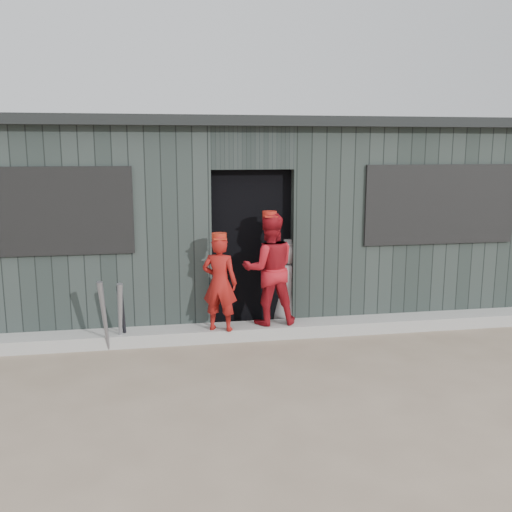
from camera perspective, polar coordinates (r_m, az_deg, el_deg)
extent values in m
plane|color=#766351|center=(5.32, 3.44, -14.28)|extent=(80.00, 80.00, 0.00)
cube|color=#979793|center=(6.95, -0.03, -7.48)|extent=(8.00, 0.36, 0.15)
cone|color=gray|center=(6.65, -13.42, -5.80)|extent=(0.11, 0.24, 0.78)
cone|color=slate|center=(6.56, -14.94, -5.86)|extent=(0.14, 0.24, 0.83)
cone|color=black|center=(6.69, -13.19, -5.83)|extent=(0.11, 0.27, 0.74)
imported|color=maroon|center=(6.61, -3.65, -2.73)|extent=(0.48, 0.40, 1.12)
imported|color=#A7141E|center=(6.83, 1.34, -1.31)|extent=(0.66, 0.51, 1.35)
imported|color=#A5A5A5|center=(7.26, 3.31, -2.78)|extent=(0.62, 0.50, 1.11)
cube|color=black|center=(8.33, -2.01, 3.49)|extent=(7.60, 2.70, 2.20)
cube|color=#2C3532|center=(6.95, -19.05, 1.89)|extent=(3.50, 0.20, 2.50)
cube|color=#2C3431|center=(7.65, 16.46, 2.79)|extent=(3.50, 0.20, 2.50)
cube|color=#272F2D|center=(6.88, -0.44, 10.75)|extent=(1.00, 0.20, 0.50)
cube|color=#252C2A|center=(9.66, 21.61, 4.04)|extent=(0.20, 3.00, 2.50)
cube|color=#2C3531|center=(9.71, -3.16, 4.80)|extent=(8.00, 0.20, 2.50)
cube|color=black|center=(8.27, -2.08, 12.88)|extent=(8.30, 3.30, 0.12)
cube|color=black|center=(6.82, -20.61, 4.18)|extent=(2.00, 0.04, 1.00)
cube|color=black|center=(7.58, 18.00, 4.92)|extent=(2.00, 0.04, 1.00)
cube|color=black|center=(7.27, -1.72, 3.63)|extent=(0.20, 0.20, 0.92)
cube|color=black|center=(7.50, 0.65, 3.47)|extent=(0.21, 0.18, 0.81)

